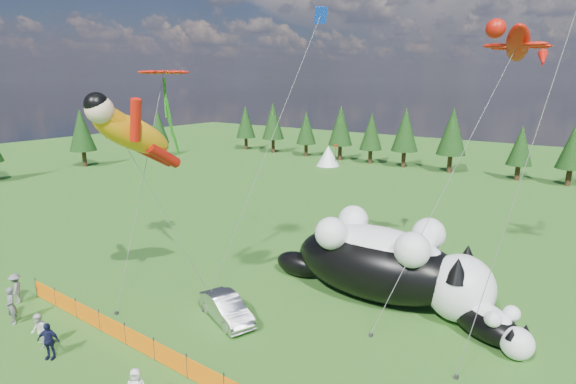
% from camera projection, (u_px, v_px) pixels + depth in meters
% --- Properties ---
extents(ground, '(160.00, 160.00, 0.00)m').
position_uv_depth(ground, '(222.00, 336.00, 20.75)').
color(ground, '#133B0A').
rests_on(ground, ground).
extents(safety_fence, '(22.06, 0.06, 1.10)m').
position_uv_depth(safety_fence, '(170.00, 358.00, 18.26)').
color(safety_fence, '#262626').
rests_on(safety_fence, ground).
extents(tree_line, '(90.00, 4.00, 8.00)m').
position_uv_depth(tree_line, '(475.00, 143.00, 55.32)').
color(tree_line, black).
rests_on(tree_line, ground).
extents(festival_tents, '(50.00, 3.20, 2.80)m').
position_uv_depth(festival_tents, '(573.00, 183.00, 45.78)').
color(festival_tents, white).
rests_on(festival_tents, ground).
extents(cat_large, '(12.49, 4.71, 4.51)m').
position_uv_depth(cat_large, '(386.00, 262.00, 23.82)').
color(cat_large, black).
rests_on(cat_large, ground).
extents(cat_small, '(4.73, 3.55, 1.88)m').
position_uv_depth(cat_small, '(488.00, 321.00, 20.34)').
color(cat_small, black).
rests_on(cat_small, ground).
extents(car, '(4.01, 2.59, 1.25)m').
position_uv_depth(car, '(226.00, 308.00, 22.04)').
color(car, '#BCBBC0').
rests_on(car, ground).
extents(spectator_a, '(0.73, 0.53, 1.88)m').
position_uv_depth(spectator_a, '(11.00, 306.00, 21.64)').
color(spectator_a, slate).
rests_on(spectator_a, ground).
extents(spectator_b, '(0.89, 0.72, 1.60)m').
position_uv_depth(spectator_b, '(39.00, 331.00, 19.71)').
color(spectator_b, silver).
rests_on(spectator_b, ground).
extents(spectator_c, '(1.08, 0.92, 1.65)m').
position_uv_depth(spectator_c, '(48.00, 341.00, 18.92)').
color(spectator_c, '#141637').
rests_on(spectator_c, ground).
extents(spectator_d, '(1.18, 1.09, 1.65)m').
position_uv_depth(spectator_d, '(16.00, 288.00, 23.70)').
color(spectator_d, slate).
rests_on(spectator_d, ground).
extents(superhero_kite, '(4.51, 5.33, 11.53)m').
position_uv_depth(superhero_kite, '(133.00, 134.00, 21.05)').
color(superhero_kite, orange).
rests_on(superhero_kite, ground).
extents(gecko_kite, '(5.36, 11.83, 16.01)m').
position_uv_depth(gecko_kite, '(518.00, 44.00, 22.40)').
color(gecko_kite, red).
rests_on(gecko_kite, ground).
extents(flower_kite, '(2.72, 6.13, 12.71)m').
position_uv_depth(flower_kite, '(164.00, 75.00, 24.07)').
color(flower_kite, red).
rests_on(flower_kite, ground).
extents(diamond_kite_a, '(3.27, 7.07, 16.26)m').
position_uv_depth(diamond_kite_a, '(317.00, 26.00, 23.05)').
color(diamond_kite_a, blue).
rests_on(diamond_kite_a, ground).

